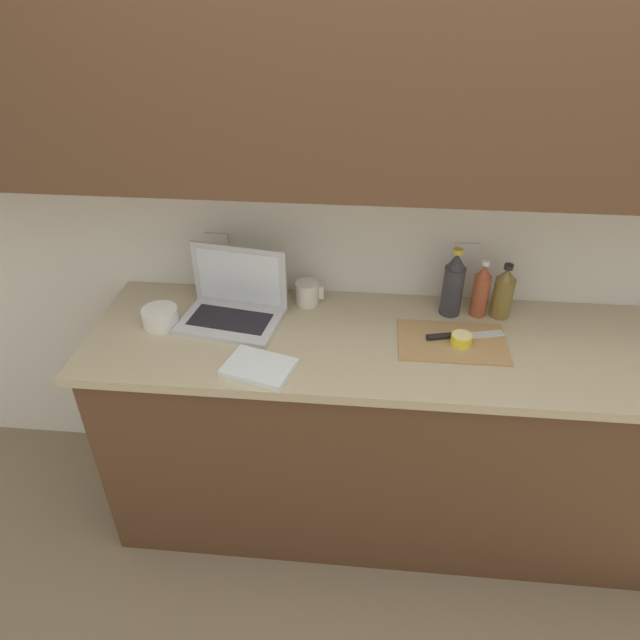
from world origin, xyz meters
TOP-DOWN VIEW (x-y plane):
  - ground_plane at (0.00, 0.00)m, footprint 12.00×12.00m
  - wall_back at (-0.00, 0.25)m, footprint 5.20×0.38m
  - counter_unit at (0.02, 0.00)m, footprint 2.39×0.64m
  - laptop at (-0.69, 0.10)m, footprint 0.40×0.30m
  - cutting_board at (0.11, 0.01)m, footprint 0.38×0.25m
  - knife at (0.11, 0.02)m, footprint 0.28×0.10m
  - lemon_half_cut at (0.14, -0.01)m, footprint 0.07×0.07m
  - bottle_green_soda at (0.31, 0.20)m, footprint 0.07×0.07m
  - bottle_oil_tall at (0.22, 0.20)m, footprint 0.06×0.06m
  - bottle_water_clear at (0.12, 0.20)m, footprint 0.08×0.08m
  - measuring_cup at (-0.43, 0.22)m, footprint 0.11×0.09m
  - bowl_white at (-0.95, 0.02)m, footprint 0.13×0.13m
  - dish_towel at (-0.54, -0.21)m, footprint 0.26×0.22m

SIDE VIEW (x-z plane):
  - ground_plane at x=0.00m, z-range 0.00..0.00m
  - counter_unit at x=0.02m, z-range 0.01..0.93m
  - cutting_board at x=0.11m, z-range 0.92..0.92m
  - dish_towel at x=-0.54m, z-range 0.92..0.94m
  - knife at x=0.11m, z-range 0.92..0.94m
  - lemon_half_cut at x=0.14m, z-range 0.92..0.96m
  - bowl_white at x=-0.95m, z-range 0.92..0.98m
  - measuring_cup at x=-0.43m, z-range 0.92..1.01m
  - laptop at x=-0.69m, z-range 0.85..1.11m
  - bottle_green_soda at x=0.31m, z-range 0.91..1.12m
  - bottle_oil_tall at x=0.22m, z-range 0.91..1.14m
  - bottle_water_clear at x=0.12m, z-range 0.91..1.18m
  - wall_back at x=0.00m, z-range 0.26..2.86m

